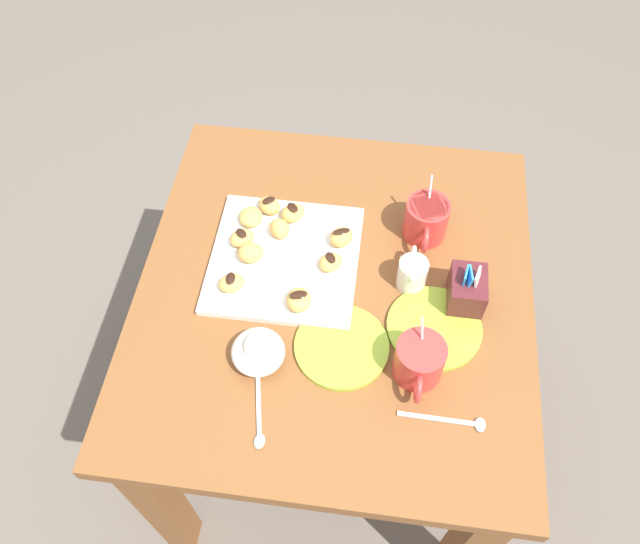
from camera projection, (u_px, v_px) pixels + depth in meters
name	position (u px, v px, depth m)	size (l,w,h in m)	color
ground_plane	(330.00, 417.00, 1.91)	(8.00, 8.00, 0.00)	#665B51
dining_table	(334.00, 321.00, 1.43)	(0.88, 0.82, 0.72)	brown
pastry_plate_square	(285.00, 259.00, 1.35)	(0.31, 0.31, 0.02)	white
coffee_mug_red_left	(426.00, 219.00, 1.36)	(0.13, 0.09, 0.14)	red
coffee_mug_red_right	(419.00, 360.00, 1.17)	(0.13, 0.09, 0.14)	red
cream_pitcher_white	(412.00, 272.00, 1.29)	(0.10, 0.06, 0.07)	white
sugar_caddy	(466.00, 291.00, 1.26)	(0.09, 0.07, 0.11)	#561E23
ice_cream_bowl	(258.00, 351.00, 1.20)	(0.10, 0.10, 0.08)	white
saucer_lime_left	(342.00, 346.00, 1.23)	(0.19, 0.19, 0.01)	#9EC633
saucer_lime_right	(434.00, 328.00, 1.26)	(0.19, 0.19, 0.01)	#9EC633
loose_spoon_near_saucer	(259.00, 416.00, 1.16)	(0.16, 0.05, 0.01)	silver
loose_spoon_by_plate	(453.00, 421.00, 1.15)	(0.03, 0.16, 0.01)	silver
beignet_0	(299.00, 300.00, 1.26)	(0.05, 0.06, 0.04)	#DBA351
chocolate_drizzle_0	(299.00, 295.00, 1.24)	(0.03, 0.02, 0.01)	black
beignet_1	(342.00, 237.00, 1.35)	(0.05, 0.04, 0.04)	#DBA351
chocolate_drizzle_1	(342.00, 231.00, 1.33)	(0.04, 0.02, 0.01)	black
beignet_2	(251.00, 217.00, 1.38)	(0.06, 0.05, 0.03)	#DBA351
beignet_3	(293.00, 213.00, 1.39)	(0.04, 0.06, 0.03)	#DBA351
chocolate_drizzle_3	(293.00, 207.00, 1.37)	(0.03, 0.02, 0.01)	black
beignet_4	(242.00, 238.00, 1.35)	(0.04, 0.05, 0.03)	#DBA351
chocolate_drizzle_4	(241.00, 233.00, 1.34)	(0.03, 0.02, 0.01)	black
beignet_5	(251.00, 253.00, 1.32)	(0.04, 0.06, 0.04)	#DBA351
beignet_6	(280.00, 229.00, 1.36)	(0.04, 0.05, 0.04)	#DBA351
beignet_7	(231.00, 283.00, 1.29)	(0.04, 0.05, 0.03)	#DBA351
chocolate_drizzle_7	(230.00, 278.00, 1.27)	(0.03, 0.02, 0.01)	black
beignet_8	(269.00, 206.00, 1.40)	(0.04, 0.05, 0.03)	#DBA351
chocolate_drizzle_8	(269.00, 200.00, 1.38)	(0.03, 0.02, 0.01)	black
beignet_9	(330.00, 262.00, 1.31)	(0.04, 0.05, 0.03)	#DBA351
chocolate_drizzle_9	(331.00, 258.00, 1.30)	(0.03, 0.02, 0.01)	black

